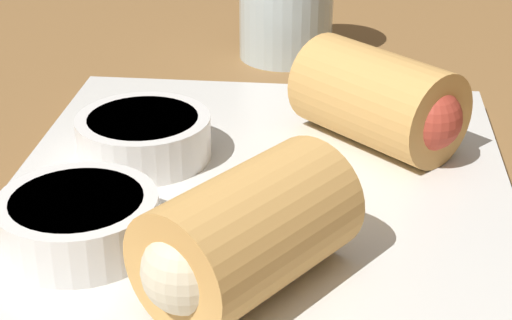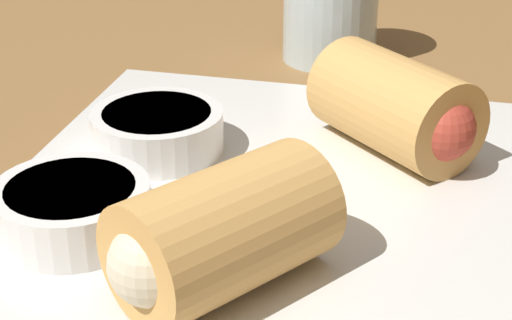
{
  "view_description": "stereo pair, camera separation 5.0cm",
  "coord_description": "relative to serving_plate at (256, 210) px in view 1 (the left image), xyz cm",
  "views": [
    {
      "loc": [
        -37.37,
        -1.36,
        24.68
      ],
      "look_at": [
        0.15,
        2.6,
        5.64
      ],
      "focal_mm": 60.0,
      "sensor_mm": 36.0,
      "label": 1
    },
    {
      "loc": [
        -36.51,
        -6.3,
        24.68
      ],
      "look_at": [
        0.15,
        2.6,
        5.64
      ],
      "focal_mm": 60.0,
      "sensor_mm": 36.0,
      "label": 2
    }
  ],
  "objects": [
    {
      "name": "dipping_bowl_far",
      "position": [
        -5.15,
        7.57,
        2.04
      ],
      "size": [
        7.37,
        7.37,
        2.4
      ],
      "color": "white",
      "rests_on": "serving_plate"
    },
    {
      "name": "serving_plate",
      "position": [
        0.0,
        0.0,
        0.0
      ],
      "size": [
        31.68,
        26.12,
        1.5
      ],
      "color": "silver",
      "rests_on": "table_surface"
    },
    {
      "name": "roll_front_right",
      "position": [
        6.95,
        -6.46,
        3.42
      ],
      "size": [
        10.04,
        10.26,
        5.36
      ],
      "color": "#DBA356",
      "rests_on": "serving_plate"
    },
    {
      "name": "roll_front_left",
      "position": [
        -8.06,
        -0.23,
        3.42
      ],
      "size": [
        10.45,
        9.55,
        5.36
      ],
      "color": "#DBA356",
      "rests_on": "serving_plate"
    },
    {
      "name": "table_surface",
      "position": [
        -0.15,
        -2.6,
        -1.76
      ],
      "size": [
        180.0,
        140.0,
        2.0
      ],
      "color": "olive",
      "rests_on": "ground"
    },
    {
      "name": "dipping_bowl_near",
      "position": [
        3.98,
        6.61,
        2.04
      ],
      "size": [
        7.37,
        7.37,
        2.4
      ],
      "color": "white",
      "rests_on": "serving_plate"
    }
  ]
}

